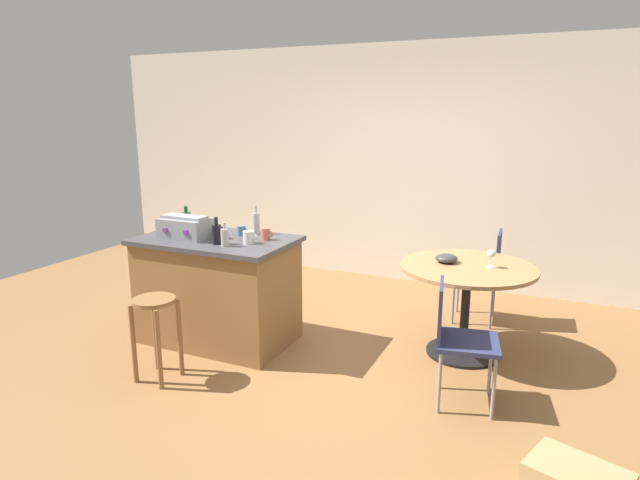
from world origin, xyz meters
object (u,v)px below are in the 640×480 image
(bottle_3, at_px, (186,220))
(bottle_0, at_px, (256,223))
(bottle_1, at_px, (225,237))
(cup_1, at_px, (266,234))
(kitchen_island, at_px, (218,289))
(serving_bowl, at_px, (446,258))
(folding_chair_near, at_px, (484,268))
(toolbox, at_px, (185,227))
(cup_3, at_px, (210,225))
(bottle_2, at_px, (217,234))
(cup_2, at_px, (219,233))
(wooden_stool, at_px, (156,322))
(dining_table, at_px, (467,287))
(cup_4, at_px, (242,231))
(cup_0, at_px, (249,237))
(wine_glass, at_px, (491,254))
(folding_chair_far, at_px, (457,334))

(bottle_3, bearing_deg, bottle_0, 7.74)
(bottle_1, bearing_deg, cup_1, 61.07)
(kitchen_island, height_order, serving_bowl, kitchen_island)
(folding_chair_near, relative_size, serving_bowl, 4.89)
(toolbox, relative_size, cup_3, 3.43)
(kitchen_island, relative_size, bottle_2, 5.95)
(folding_chair_near, height_order, toolbox, toolbox)
(bottle_2, bearing_deg, bottle_0, 78.32)
(bottle_2, height_order, cup_2, bottle_2)
(folding_chair_near, bearing_deg, cup_3, -152.81)
(wooden_stool, distance_m, dining_table, 2.42)
(bottle_3, height_order, cup_4, bottle_3)
(bottle_3, relative_size, cup_1, 1.87)
(bottle_0, xyz_separation_m, cup_1, (0.19, -0.16, -0.05))
(cup_0, bearing_deg, folding_chair_near, 40.61)
(bottle_0, distance_m, bottle_2, 0.46)
(bottle_2, xyz_separation_m, cup_2, (-0.09, 0.16, -0.03))
(cup_4, bearing_deg, wooden_stool, -99.02)
(toolbox, height_order, cup_3, toolbox)
(bottle_3, xyz_separation_m, cup_1, (0.86, -0.07, -0.03))
(bottle_0, relative_size, cup_0, 2.01)
(wooden_stool, relative_size, bottle_0, 2.51)
(bottle_2, bearing_deg, cup_1, 45.68)
(wooden_stool, xyz_separation_m, wine_glass, (2.16, 1.39, 0.41))
(kitchen_island, relative_size, bottle_0, 5.20)
(cup_1, distance_m, cup_3, 0.64)
(folding_chair_near, height_order, bottle_1, bottle_1)
(cup_3, relative_size, wine_glass, 0.85)
(kitchen_island, xyz_separation_m, bottle_1, (0.24, -0.21, 0.53))
(kitchen_island, xyz_separation_m, bottle_0, (0.23, 0.28, 0.55))
(folding_chair_near, relative_size, bottle_3, 4.19)
(wooden_stool, bearing_deg, serving_bowl, 37.66)
(bottle_1, bearing_deg, folding_chair_far, -0.25)
(bottle_3, relative_size, cup_3, 1.73)
(kitchen_island, height_order, toolbox, toolbox)
(bottle_2, height_order, cup_0, bottle_2)
(folding_chair_far, height_order, cup_1, cup_1)
(wooden_stool, height_order, cup_1, cup_1)
(toolbox, bearing_deg, wooden_stool, -71.03)
(cup_3, bearing_deg, folding_chair_far, -11.00)
(wooden_stool, relative_size, bottle_2, 2.87)
(wooden_stool, height_order, bottle_1, bottle_1)
(kitchen_island, distance_m, toolbox, 0.60)
(bottle_3, bearing_deg, cup_3, 9.56)
(kitchen_island, relative_size, cup_1, 11.67)
(wine_glass, bearing_deg, wooden_stool, -147.16)
(kitchen_island, height_order, cup_2, cup_2)
(toolbox, height_order, serving_bowl, toolbox)
(cup_4, bearing_deg, kitchen_island, -132.71)
(wooden_stool, relative_size, serving_bowl, 3.51)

